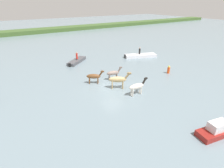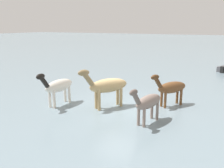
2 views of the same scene
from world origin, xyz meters
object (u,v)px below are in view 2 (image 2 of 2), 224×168
(horse_pinto_flank, at_px, (107,86))
(horse_rear_stallion, at_px, (171,88))
(horse_lead, at_px, (148,102))
(horse_dark_mare, at_px, (58,86))

(horse_pinto_flank, distance_m, horse_rear_stallion, 3.28)
(horse_rear_stallion, height_order, horse_lead, horse_rear_stallion)
(horse_pinto_flank, xyz_separation_m, horse_lead, (0.95, 2.47, -0.21))
(horse_rear_stallion, bearing_deg, horse_lead, 28.06)
(horse_pinto_flank, bearing_deg, horse_dark_mare, -37.86)
(horse_dark_mare, distance_m, horse_lead, 4.89)
(horse_dark_mare, relative_size, horse_lead, 1.10)
(horse_rear_stallion, distance_m, horse_lead, 2.73)
(horse_rear_stallion, xyz_separation_m, horse_dark_mare, (2.60, -5.17, 0.06))
(horse_dark_mare, bearing_deg, horse_rear_stallion, 120.68)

